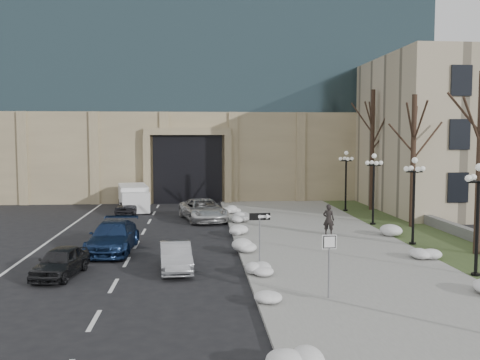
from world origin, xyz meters
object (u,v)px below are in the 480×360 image
Objects in this scene: car_e at (131,205)px; keep_sign at (329,252)px; lamppost_b at (414,189)px; car_a at (61,262)px; car_c at (113,237)px; box_truck at (134,198)px; car_b at (176,257)px; one_way_sign at (263,223)px; lamppost_c at (374,179)px; lamppost_d at (346,173)px; pedestrian at (329,220)px; car_d at (203,210)px; lamppost_a at (478,204)px.

keep_sign reaches higher than car_e.
car_a is at bearing -164.20° from lamppost_b.
car_c is 0.82× the size of box_truck.
keep_sign is (9.64, -22.64, 1.11)m from car_e.
lamppost_b reaches higher than car_b.
one_way_sign is at bearing -11.04° from car_b.
box_truck is 1.34× the size of lamppost_c.
lamppost_d is (15.79, 13.10, 2.31)m from car_c.
car_e is 1.50× the size of one_way_sign.
car_e is 21.47m from lamppost_b.
lamppost_d is at bearing -86.44° from pedestrian.
pedestrian reaches higher than car_c.
lamppost_c is at bearing -112.75° from pedestrian.
car_d is at bearing -58.29° from box_truck.
one_way_sign is (7.14, -4.62, 1.35)m from car_c.
lamppost_b is (3.86, -2.94, 2.05)m from pedestrian.
car_d is at bearing 124.61° from lamppost_a.
car_a is at bearing -146.56° from lamppost_c.
one_way_sign is at bearing 82.48° from pedestrian.
car_c is 1.10× the size of lamppost_a.
lamppost_a reaches higher than car_b.
pedestrian is at bearing -26.64° from car_e.
car_d is (6.15, 14.42, 0.14)m from car_a.
one_way_sign reaches higher than car_b.
car_a is at bearing -178.46° from car_b.
lamppost_d is (8.65, 17.72, 0.96)m from one_way_sign.
one_way_sign is 0.54× the size of lamppost_c.
car_d is at bearing 139.23° from lamppost_b.
keep_sign is 0.50× the size of lamppost_a.
keep_sign is at bearing -42.93° from car_c.
one_way_sign is 0.54× the size of lamppost_d.
lamppost_b is (11.07, -9.54, 2.31)m from car_d.
box_truck is at bearing 96.61° from car_b.
one_way_sign is 0.54× the size of lamppost_b.
one_way_sign is (7.84, -18.25, 1.46)m from car_e.
one_way_sign is (8.57, 0.15, 1.49)m from car_a.
lamppost_a is 19.50m from lamppost_d.
lamppost_a is 1.00× the size of lamppost_c.
lamppost_a and lamppost_c have the same top height.
car_b is 0.79× the size of lamppost_b.
lamppost_b reaches higher than car_a.
keep_sign is at bearing -126.97° from lamppost_b.
keep_sign is at bearing 100.56° from pedestrian.
box_truck is 1.34× the size of lamppost_d.
lamppost_b is (17.22, 4.88, 2.45)m from car_a.
car_c is 12.32m from pedestrian.
car_a reaches higher than car_b.
lamppost_b reaches higher than one_way_sign.
box_truck is (-0.08, 2.12, 0.29)m from car_e.
car_a is 15.68m from car_d.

